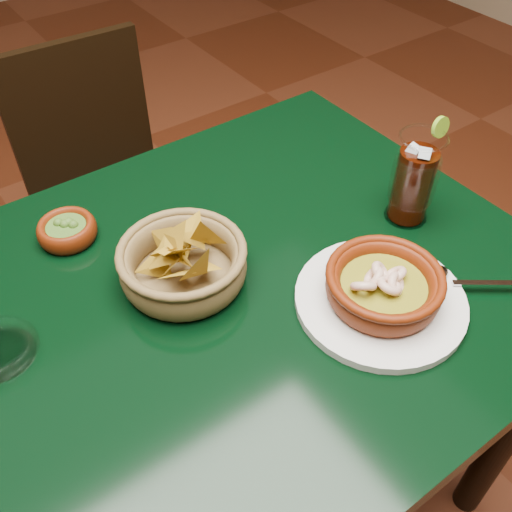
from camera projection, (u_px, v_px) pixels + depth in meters
dining_table at (177, 356)px, 0.91m from camera, size 1.20×0.80×0.75m
dining_chair at (109, 192)px, 1.52m from camera, size 0.39×0.39×0.83m
shrimp_plate at (383, 289)px, 0.84m from camera, size 0.32×0.26×0.08m
chip_basket at (183, 263)px, 0.87m from camera, size 0.23×0.23×0.14m
guacamole_ramekin at (67, 230)px, 0.95m from camera, size 0.12×0.12×0.04m
cola_drink at (414, 179)px, 0.94m from camera, size 0.16×0.16×0.18m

